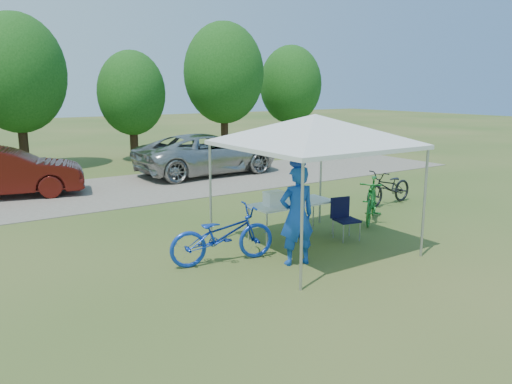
% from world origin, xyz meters
% --- Properties ---
extents(ground, '(100.00, 100.00, 0.00)m').
position_xyz_m(ground, '(0.00, 0.00, 0.00)').
color(ground, '#2D5119').
rests_on(ground, ground).
extents(gravel_strip, '(24.00, 5.00, 0.02)m').
position_xyz_m(gravel_strip, '(0.00, 8.00, 0.01)').
color(gravel_strip, gray).
rests_on(gravel_strip, ground).
extents(canopy, '(4.53, 4.53, 3.00)m').
position_xyz_m(canopy, '(0.00, 0.00, 2.65)').
color(canopy, '#A5A5AA').
rests_on(canopy, ground).
extents(treeline, '(24.89, 4.28, 6.30)m').
position_xyz_m(treeline, '(-0.29, 14.05, 3.53)').
color(treeline, '#382314').
rests_on(treeline, ground).
extents(folding_table, '(1.91, 0.80, 0.79)m').
position_xyz_m(folding_table, '(0.18, 0.91, 0.74)').
color(folding_table, white).
rests_on(folding_table, ground).
extents(folding_chair, '(0.54, 0.56, 0.90)m').
position_xyz_m(folding_chair, '(1.06, 0.22, 0.53)').
color(folding_chair, black).
rests_on(folding_chair, ground).
extents(cooler, '(0.42, 0.28, 0.30)m').
position_xyz_m(cooler, '(-0.30, 0.91, 0.94)').
color(cooler, white).
rests_on(cooler, folding_table).
extents(ice_cream_cup, '(0.08, 0.08, 0.06)m').
position_xyz_m(ice_cream_cup, '(0.53, 0.86, 0.82)').
color(ice_cream_cup, gold).
rests_on(ice_cream_cup, folding_table).
extents(cyclist, '(0.76, 0.58, 1.86)m').
position_xyz_m(cyclist, '(-0.79, -0.48, 0.93)').
color(cyclist, '#1649B8').
rests_on(cyclist, ground).
extents(bike_blue, '(2.12, 1.03, 1.07)m').
position_xyz_m(bike_blue, '(-1.88, 0.35, 0.53)').
color(bike_blue, '#1338AC').
rests_on(bike_blue, ground).
extents(bike_green, '(1.74, 1.50, 1.08)m').
position_xyz_m(bike_green, '(2.57, 0.83, 0.54)').
color(bike_green, '#166521').
rests_on(bike_green, ground).
extents(bike_dark, '(1.94, 0.85, 0.99)m').
position_xyz_m(bike_dark, '(4.36, 1.86, 0.49)').
color(bike_dark, black).
rests_on(bike_dark, ground).
extents(minivan, '(5.53, 2.68, 1.52)m').
position_xyz_m(minivan, '(2.52, 9.10, 0.78)').
color(minivan, '#A5A5A1').
rests_on(minivan, gravel_strip).
extents(sedan, '(4.73, 2.57, 1.48)m').
position_xyz_m(sedan, '(-4.45, 8.88, 0.76)').
color(sedan, '#4B110C').
rests_on(sedan, gravel_strip).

